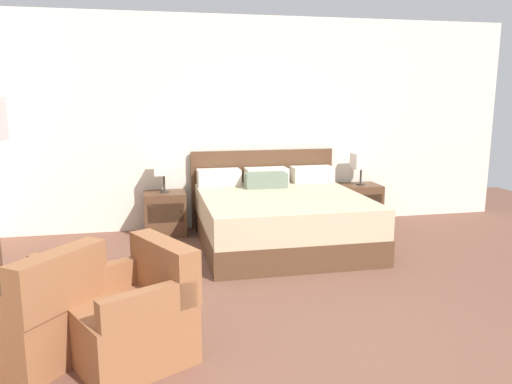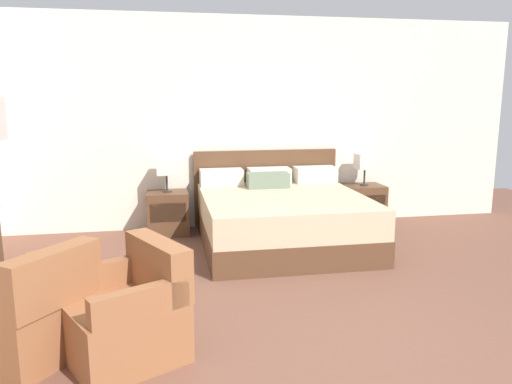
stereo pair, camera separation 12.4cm
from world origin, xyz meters
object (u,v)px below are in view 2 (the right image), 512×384
(nightstand_right, at_px, (363,205))
(table_lamp_left, at_px, (166,167))
(bed, at_px, (282,217))
(armchair_by_window, at_px, (32,315))
(armchair_companion, at_px, (128,315))
(nightstand_left, at_px, (168,213))
(table_lamp_right, at_px, (365,162))

(nightstand_right, relative_size, table_lamp_left, 1.27)
(bed, bearing_deg, nightstand_right, 28.39)
(armchair_by_window, relative_size, armchair_companion, 1.04)
(armchair_companion, bearing_deg, nightstand_left, 84.34)
(nightstand_left, xyz_separation_m, armchair_companion, (-0.29, -2.97, 0.02))
(table_lamp_right, bearing_deg, nightstand_right, -90.00)
(table_lamp_right, bearing_deg, table_lamp_left, 180.00)
(bed, xyz_separation_m, nightstand_left, (-1.29, 0.70, -0.06))
(bed, relative_size, table_lamp_right, 4.67)
(bed, distance_m, nightstand_left, 1.46)
(nightstand_left, relative_size, armchair_companion, 0.58)
(nightstand_right, distance_m, table_lamp_right, 0.58)
(armchair_by_window, bearing_deg, table_lamp_right, 39.14)
(nightstand_left, xyz_separation_m, armchair_by_window, (-0.92, -2.84, 0.02))
(table_lamp_right, bearing_deg, armchair_by_window, -140.86)
(table_lamp_left, xyz_separation_m, armchair_companion, (-0.29, -2.97, -0.56))
(table_lamp_left, relative_size, armchair_by_window, 0.44)
(table_lamp_right, relative_size, armchair_companion, 0.45)
(armchair_by_window, bearing_deg, bed, 44.21)
(table_lamp_left, bearing_deg, nightstand_left, -90.00)
(table_lamp_left, height_order, table_lamp_right, same)
(bed, relative_size, nightstand_left, 3.67)
(table_lamp_right, height_order, armchair_by_window, table_lamp_right)
(table_lamp_right, bearing_deg, armchair_companion, -134.02)
(nightstand_left, bearing_deg, nightstand_right, 0.00)
(table_lamp_left, relative_size, table_lamp_right, 1.00)
(table_lamp_right, bearing_deg, bed, -151.56)
(nightstand_left, xyz_separation_m, nightstand_right, (2.58, 0.00, 0.00))
(nightstand_left, distance_m, nightstand_right, 2.58)
(bed, distance_m, nightstand_right, 1.47)
(table_lamp_right, height_order, armchair_companion, table_lamp_right)
(nightstand_left, xyz_separation_m, table_lamp_left, (-0.00, 0.00, 0.58))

